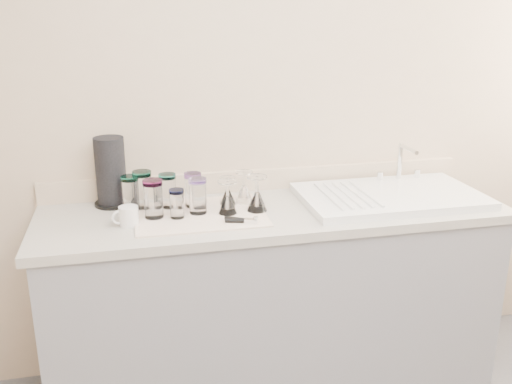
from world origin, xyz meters
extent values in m
cube|color=tan|center=(0.00, 1.50, 1.25)|extent=(3.50, 0.04, 2.50)
cube|color=slate|center=(0.00, 1.20, 0.43)|extent=(2.00, 0.60, 0.86)
cube|color=gray|center=(0.00, 1.20, 0.88)|extent=(2.06, 0.62, 0.04)
cube|color=white|center=(0.55, 1.20, 0.92)|extent=(0.82, 0.50, 0.03)
cylinder|color=silver|center=(0.69, 1.40, 1.03)|extent=(0.02, 0.02, 0.18)
cylinder|color=silver|center=(0.69, 1.32, 1.10)|extent=(0.02, 0.16, 0.02)
cylinder|color=silver|center=(0.59, 1.40, 0.96)|extent=(0.03, 0.03, 0.04)
cylinder|color=silver|center=(0.79, 1.40, 0.96)|extent=(0.03, 0.03, 0.04)
cube|color=white|center=(-0.33, 1.19, 0.90)|extent=(0.55, 0.42, 0.01)
cylinder|color=white|center=(-0.56, 1.33, 0.98)|extent=(0.08, 0.08, 0.14)
cylinder|color=#229076|center=(-0.56, 1.33, 1.06)|extent=(0.08, 0.08, 0.02)
cylinder|color=white|center=(-0.46, 1.31, 0.97)|extent=(0.07, 0.07, 0.13)
cylinder|color=#24BAAD|center=(-0.46, 1.31, 1.05)|extent=(0.08, 0.08, 0.02)
cylinder|color=white|center=(-0.35, 1.29, 0.97)|extent=(0.07, 0.07, 0.13)
cylinder|color=#774CAE|center=(-0.35, 1.29, 1.05)|extent=(0.08, 0.08, 0.02)
cylinder|color=white|center=(-0.53, 1.19, 0.98)|extent=(0.08, 0.08, 0.14)
cylinder|color=#E326B2|center=(-0.53, 1.19, 1.06)|extent=(0.08, 0.08, 0.02)
cylinder|color=white|center=(-0.43, 1.16, 0.96)|extent=(0.06, 0.06, 0.11)
cylinder|color=#2A3DC1|center=(-0.43, 1.16, 1.02)|extent=(0.06, 0.06, 0.02)
cylinder|color=white|center=(-0.34, 1.20, 0.98)|extent=(0.07, 0.07, 0.13)
cylinder|color=#A08DE6|center=(-0.34, 1.20, 1.05)|extent=(0.08, 0.08, 0.02)
cylinder|color=white|center=(-0.62, 1.30, 0.97)|extent=(0.07, 0.07, 0.13)
cylinder|color=#0F9272|center=(-0.62, 1.30, 1.05)|extent=(0.08, 0.08, 0.02)
cone|color=white|center=(-0.19, 1.28, 0.94)|extent=(0.07, 0.07, 0.07)
cylinder|color=white|center=(-0.19, 1.28, 1.00)|extent=(0.01, 0.01, 0.05)
cylinder|color=white|center=(-0.19, 1.28, 1.03)|extent=(0.07, 0.07, 0.01)
cone|color=white|center=(-0.12, 1.30, 0.95)|extent=(0.08, 0.08, 0.07)
cylinder|color=white|center=(-0.12, 1.30, 1.01)|extent=(0.01, 0.01, 0.06)
cylinder|color=white|center=(-0.12, 1.30, 1.05)|extent=(0.08, 0.08, 0.01)
cone|color=white|center=(-0.22, 1.17, 0.95)|extent=(0.08, 0.08, 0.08)
cylinder|color=white|center=(-0.22, 1.17, 1.01)|extent=(0.01, 0.01, 0.06)
cylinder|color=white|center=(-0.22, 1.17, 1.05)|extent=(0.08, 0.08, 0.01)
cone|color=white|center=(-0.09, 1.17, 0.95)|extent=(0.09, 0.09, 0.08)
cylinder|color=white|center=(-0.09, 1.17, 1.02)|extent=(0.01, 0.01, 0.07)
cylinder|color=white|center=(-0.09, 1.17, 1.06)|extent=(0.09, 0.09, 0.01)
cube|color=silver|center=(-0.14, 1.03, 0.92)|extent=(0.06, 0.05, 0.02)
cylinder|color=black|center=(-0.20, 1.04, 0.92)|extent=(0.11, 0.04, 0.02)
cylinder|color=black|center=(-0.20, 1.06, 0.92)|extent=(0.10, 0.07, 0.02)
cylinder|color=white|center=(-0.63, 1.14, 0.94)|extent=(0.09, 0.09, 0.08)
torus|color=white|center=(-0.67, 1.13, 0.94)|extent=(0.06, 0.02, 0.06)
cylinder|color=black|center=(-0.70, 1.41, 0.91)|extent=(0.16, 0.16, 0.01)
cylinder|color=black|center=(-0.70, 1.41, 1.06)|extent=(0.13, 0.13, 0.30)
camera|label=1|loc=(-0.61, -1.10, 1.75)|focal=40.00mm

